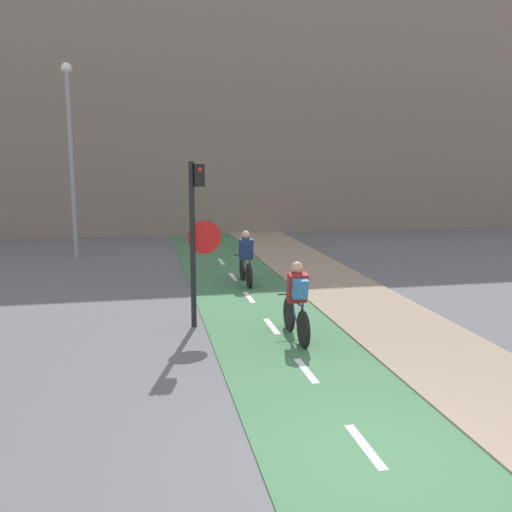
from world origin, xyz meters
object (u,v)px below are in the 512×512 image
at_px(traffic_light_pole, 196,226).
at_px(street_lamp_far, 70,140).
at_px(cyclist_far, 246,260).
at_px(cyclist_near, 297,303).

distance_m(traffic_light_pole, street_lamp_far, 9.92).
height_order(traffic_light_pole, street_lamp_far, street_lamp_far).
bearing_deg(street_lamp_far, cyclist_far, -47.34).
distance_m(cyclist_near, cyclist_far, 4.91).
height_order(traffic_light_pole, cyclist_near, traffic_light_pole).
relative_size(street_lamp_far, cyclist_near, 3.81).
xyz_separation_m(cyclist_near, cyclist_far, (-0.09, 4.91, -0.05)).
relative_size(cyclist_near, cyclist_far, 1.02).
bearing_deg(cyclist_near, cyclist_far, 91.01).
relative_size(traffic_light_pole, street_lamp_far, 0.51).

